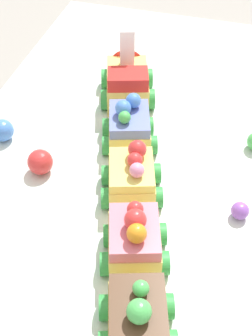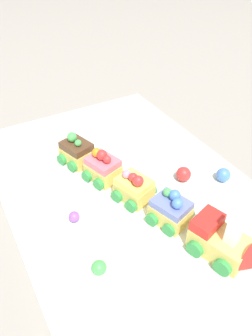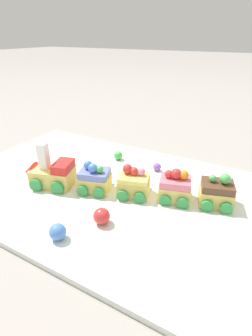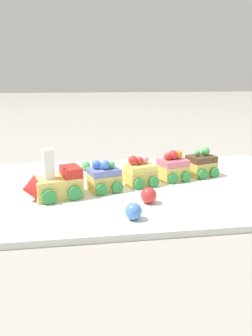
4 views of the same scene
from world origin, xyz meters
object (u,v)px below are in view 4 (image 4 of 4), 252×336
Objects in this scene: gumball_red at (149,195)px; gumball_green at (86,166)px; cake_car_lemon at (140,174)px; cake_car_chocolate at (201,165)px; gumball_blue at (133,211)px; cake_car_blueberry at (104,178)px; cake_car_strawberry at (173,168)px; cake_train_locomotive at (54,185)px; gumball_purple at (132,166)px.

gumball_red is 0.27m from gumball_green.
cake_car_lemon is 1.00× the size of cake_car_chocolate.
cake_car_lemon is 2.85× the size of gumball_blue.
cake_car_blueberry is 2.85× the size of gumball_blue.
cake_car_blueberry is at bearing 102.20° from gumball_green.
cake_car_strawberry is 0.25m from gumball_blue.
cake_train_locomotive is 6.21× the size of gumball_purple.
gumball_purple is at bearing -91.40° from gumball_red.
cake_car_strawberry is 2.85× the size of gumball_blue.
cake_train_locomotive reaches higher than gumball_purple.
cake_car_blueberry is at bearing 179.87° from cake_train_locomotive.
cake_car_lemon is at bearing 89.35° from gumball_purple.
cake_car_strawberry is 0.17m from gumball_red.
gumball_purple is 0.32m from gumball_blue.
cake_train_locomotive is 0.20m from cake_car_lemon.
cake_car_strawberry reaches higher than gumball_purple.
cake_car_strawberry is 4.12× the size of gumball_purple.
gumball_red is (0.00, 0.12, -0.01)m from cake_car_lemon.
gumball_red is 0.24m from gumball_purple.
gumball_green is at bearing -65.53° from cake_car_lemon.
gumball_blue is (0.13, 0.21, -0.01)m from cake_car_strawberry.
gumball_green reaches higher than gumball_purple.
gumball_purple is (-0.00, -0.12, -0.01)m from cake_car_lemon.
cake_car_lemon is at bearing 131.63° from gumball_green.
gumball_purple is at bearing -107.81° from cake_car_lemon.
cake_car_lemon is at bearing -92.21° from gumball_red.
cake_car_chocolate is at bearing 179.83° from cake_car_lemon.
gumball_purple is (0.16, -0.07, -0.01)m from cake_car_chocolate.
gumball_purple is (-0.01, -0.24, -0.01)m from gumball_red.
cake_car_blueberry is 0.09m from cake_car_lemon.
gumball_purple is at bearing -136.39° from cake_car_blueberry.
cake_car_blueberry reaches higher than gumball_red.
cake_train_locomotive reaches higher than cake_car_blueberry.
cake_car_blueberry is at bearing -76.92° from gumball_blue.
gumball_red is (-0.18, 0.06, -0.01)m from cake_train_locomotive.
gumball_green is 0.81× the size of gumball_blue.
cake_car_lemon is at bearing -103.85° from gumball_blue.
cake_car_strawberry reaches higher than cake_car_lemon.
cake_train_locomotive is 1.51× the size of cake_car_chocolate.
gumball_blue is at bearing 81.34° from gumball_purple.
cake_car_blueberry is 1.00× the size of cake_car_strawberry.
gumball_blue is at bearing 41.39° from cake_car_strawberry.
cake_car_chocolate reaches higher than gumball_blue.
gumball_green is 1.17× the size of gumball_purple.
cake_train_locomotive is 1.51× the size of cake_car_strawberry.
gumball_green is at bearing -65.50° from gumball_red.
cake_car_blueberry is 0.16m from gumball_green.
cake_car_chocolate is 0.18m from gumball_purple.
gumball_red is (0.09, 0.14, -0.01)m from cake_car_strawberry.
cake_car_blueberry is 0.16m from gumball_blue.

